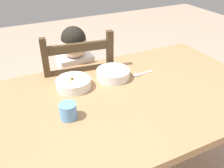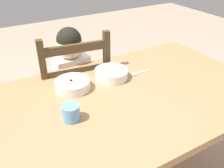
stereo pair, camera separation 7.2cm
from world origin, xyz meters
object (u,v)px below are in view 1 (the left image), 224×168
at_px(dining_table, 124,111).
at_px(child_figure, 78,76).
at_px(spoon, 139,74).
at_px(bowl_of_peas, 113,74).
at_px(drinking_cup, 68,111).
at_px(dining_chair, 78,97).
at_px(bowl_of_carrots, 74,83).

xyz_separation_m(dining_table, child_figure, (-0.09, 0.48, -0.01)).
bearing_deg(spoon, bowl_of_peas, 167.05).
height_order(spoon, drinking_cup, drinking_cup).
height_order(dining_table, bowl_of_peas, bowl_of_peas).
bearing_deg(child_figure, drinking_cup, -112.70).
xyz_separation_m(bowl_of_peas, spoon, (0.15, -0.04, -0.02)).
distance_m(dining_chair, drinking_cup, 0.66).
height_order(dining_table, drinking_cup, drinking_cup).
bearing_deg(bowl_of_peas, child_figure, 111.93).
xyz_separation_m(dining_chair, bowl_of_carrots, (-0.11, -0.30, 0.30)).
height_order(dining_table, spoon, spoon).
xyz_separation_m(dining_table, drinking_cup, (-0.31, -0.05, 0.13)).
height_order(dining_table, bowl_of_carrots, bowl_of_carrots).
bearing_deg(spoon, dining_table, -139.73).
xyz_separation_m(child_figure, drinking_cup, (-0.22, -0.53, 0.14)).
height_order(bowl_of_peas, spoon, bowl_of_peas).
relative_size(dining_table, child_figure, 1.54).
bearing_deg(bowl_of_carrots, bowl_of_peas, 0.01).
height_order(child_figure, spoon, child_figure).
relative_size(dining_chair, spoon, 7.11).
xyz_separation_m(bowl_of_carrots, spoon, (0.39, -0.04, -0.02)).
distance_m(dining_chair, bowl_of_carrots, 0.44).
relative_size(bowl_of_peas, spoon, 1.37).
bearing_deg(drinking_cup, dining_chair, 68.18).
distance_m(dining_chair, spoon, 0.52).
distance_m(dining_table, bowl_of_carrots, 0.31).
bearing_deg(bowl_of_peas, dining_chair, 112.65).
bearing_deg(bowl_of_carrots, child_figure, 68.06).
bearing_deg(spoon, child_figure, 129.73).
bearing_deg(bowl_of_carrots, dining_chair, 69.64).
bearing_deg(child_figure, dining_table, -79.66).
distance_m(child_figure, bowl_of_peas, 0.34).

